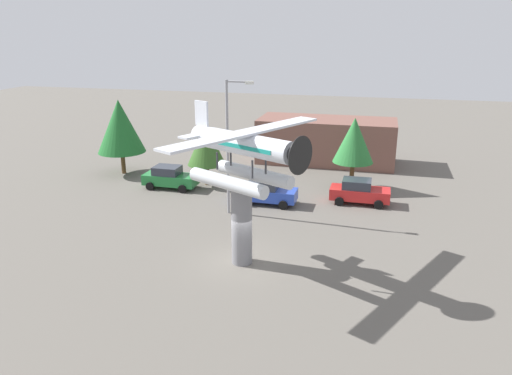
{
  "coord_description": "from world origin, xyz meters",
  "views": [
    {
      "loc": [
        6.63,
        -22.65,
        11.9
      ],
      "look_at": [
        0.0,
        3.0,
        3.27
      ],
      "focal_mm": 34.13,
      "sensor_mm": 36.0,
      "label": 1
    }
  ],
  "objects": [
    {
      "name": "storefront_building",
      "position": [
        1.87,
        22.0,
        2.03
      ],
      "size": [
        12.49,
        5.27,
        4.06
      ],
      "primitive_type": "cube",
      "color": "brown",
      "rests_on": "ground"
    },
    {
      "name": "car_near_green",
      "position": [
        -9.03,
        10.91,
        0.88
      ],
      "size": [
        4.2,
        2.02,
        1.76
      ],
      "color": "#237A38",
      "rests_on": "ground"
    },
    {
      "name": "tree_center_back",
      "position": [
        4.77,
        14.36,
        3.86
      ],
      "size": [
        3.1,
        3.1,
        5.61
      ],
      "color": "brown",
      "rests_on": "ground"
    },
    {
      "name": "ground_plane",
      "position": [
        0.0,
        0.0,
        0.0
      ],
      "size": [
        140.0,
        140.0,
        0.0
      ],
      "primitive_type": "plane",
      "color": "#605B54"
    },
    {
      "name": "floatplane_monument",
      "position": [
        0.12,
        -0.06,
        6.03
      ],
      "size": [
        7.13,
        9.79,
        4.0
      ],
      "rotation": [
        0.0,
        0.0,
        -0.47
      ],
      "color": "silver",
      "rests_on": "display_pedestal"
    },
    {
      "name": "streetlight_primary",
      "position": [
        -2.75,
        6.88,
        5.11
      ],
      "size": [
        1.84,
        0.28,
        8.91
      ],
      "color": "gray",
      "rests_on": "ground"
    },
    {
      "name": "car_far_red",
      "position": [
        5.53,
        11.06,
        0.88
      ],
      "size": [
        4.2,
        2.02,
        1.76
      ],
      "color": "red",
      "rests_on": "ground"
    },
    {
      "name": "tree_east",
      "position": [
        -6.53,
        12.55,
        3.33
      ],
      "size": [
        3.01,
        3.01,
        5.02
      ],
      "color": "brown",
      "rests_on": "ground"
    },
    {
      "name": "display_pedestal",
      "position": [
        0.0,
        0.0,
        2.18
      ],
      "size": [
        1.1,
        1.1,
        4.36
      ],
      "primitive_type": "cylinder",
      "color": "slate",
      "rests_on": "ground"
    },
    {
      "name": "tree_west",
      "position": [
        -14.64,
        13.76,
        4.12
      ],
      "size": [
        4.02,
        4.02,
        6.37
      ],
      "color": "brown",
      "rests_on": "ground"
    },
    {
      "name": "car_mid_blue",
      "position": [
        -0.88,
        9.32,
        0.88
      ],
      "size": [
        4.2,
        2.02,
        1.76
      ],
      "color": "#2847B7",
      "rests_on": "ground"
    }
  ]
}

